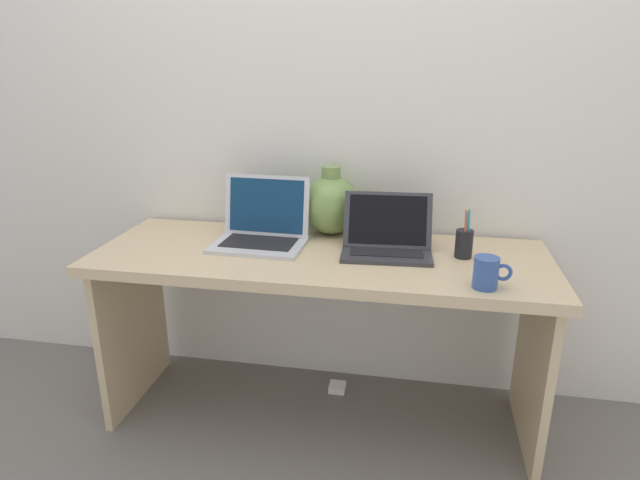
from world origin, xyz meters
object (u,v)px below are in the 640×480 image
at_px(laptop_left, 263,226).
at_px(laptop_right, 387,237).
at_px(green_vase, 331,204).
at_px(pen_cup, 464,243).
at_px(power_brick, 337,387).
at_px(coffee_mug, 487,273).

bearing_deg(laptop_left, laptop_right, -2.04).
bearing_deg(laptop_left, green_vase, 34.09).
distance_m(green_vase, pen_cup, 0.55).
bearing_deg(laptop_left, power_brick, 19.70).
bearing_deg(laptop_right, laptop_left, 177.96).
bearing_deg(coffee_mug, green_vase, 141.21).
bearing_deg(pen_cup, green_vase, 159.78).
bearing_deg(pen_cup, laptop_left, 177.93).
height_order(laptop_right, pen_cup, laptop_right).
height_order(green_vase, power_brick, green_vase).
bearing_deg(laptop_left, coffee_mug, -19.96).
bearing_deg(coffee_mug, laptop_right, 139.83).
height_order(laptop_right, green_vase, green_vase).
relative_size(laptop_right, pen_cup, 1.83).
distance_m(coffee_mug, power_brick, 0.99).
height_order(laptop_left, power_brick, laptop_left).
bearing_deg(power_brick, coffee_mug, -37.04).
height_order(coffee_mug, power_brick, coffee_mug).
xyz_separation_m(green_vase, power_brick, (0.04, -0.06, -0.81)).
bearing_deg(power_brick, pen_cup, -15.30).
relative_size(laptop_left, laptop_right, 1.04).
distance_m(laptop_left, laptop_right, 0.48).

